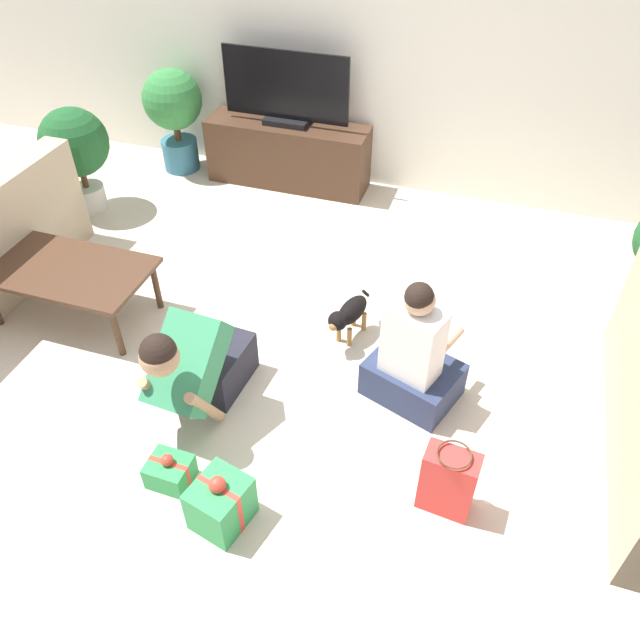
% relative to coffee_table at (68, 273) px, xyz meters
% --- Properties ---
extents(ground_plane, '(16.00, 16.00, 0.00)m').
position_rel_coffee_table_xyz_m(ground_plane, '(1.49, -0.13, -0.37)').
color(ground_plane, beige).
extents(wall_back, '(8.40, 0.06, 2.60)m').
position_rel_coffee_table_xyz_m(wall_back, '(1.49, 2.50, 0.93)').
color(wall_back, white).
rests_on(wall_back, ground_plane).
extents(coffee_table, '(1.09, 0.62, 0.41)m').
position_rel_coffee_table_xyz_m(coffee_table, '(0.00, 0.00, 0.00)').
color(coffee_table, '#472D1E').
rests_on(coffee_table, ground_plane).
extents(tv_console, '(1.45, 0.40, 0.57)m').
position_rel_coffee_table_xyz_m(tv_console, '(0.73, 2.23, -0.08)').
color(tv_console, '#472D1E').
rests_on(tv_console, ground_plane).
extents(tv, '(1.11, 0.20, 0.62)m').
position_rel_coffee_table_xyz_m(tv, '(0.73, 2.23, 0.48)').
color(tv, black).
rests_on(tv, tv_console).
extents(potted_plant_back_left, '(0.53, 0.53, 0.94)m').
position_rel_coffee_table_xyz_m(potted_plant_back_left, '(-0.34, 2.18, 0.21)').
color(potted_plant_back_left, '#336B84').
rests_on(potted_plant_back_left, ground_plane).
extents(potted_plant_corner_left, '(0.56, 0.56, 0.89)m').
position_rel_coffee_table_xyz_m(potted_plant_corner_left, '(-0.75, 1.26, 0.20)').
color(potted_plant_corner_left, beige).
rests_on(potted_plant_corner_left, ground_plane).
extents(person_kneeling, '(0.37, 0.84, 0.81)m').
position_rel_coffee_table_xyz_m(person_kneeling, '(1.20, -0.50, -0.01)').
color(person_kneeling, '#23232D').
rests_on(person_kneeling, ground_plane).
extents(person_sitting, '(0.62, 0.59, 0.88)m').
position_rel_coffee_table_xyz_m(person_sitting, '(2.34, -0.02, -0.06)').
color(person_sitting, '#283351').
rests_on(person_sitting, ground_plane).
extents(dog, '(0.22, 0.46, 0.32)m').
position_rel_coffee_table_xyz_m(dog, '(1.85, 0.35, -0.15)').
color(dog, black).
rests_on(dog, ground_plane).
extents(gift_box_a, '(0.31, 0.33, 0.35)m').
position_rel_coffee_table_xyz_m(gift_box_a, '(1.62, -1.15, -0.22)').
color(gift_box_a, '#2D934C').
rests_on(gift_box_a, ground_plane).
extents(gift_box_b, '(0.23, 0.20, 0.21)m').
position_rel_coffee_table_xyz_m(gift_box_b, '(1.26, -1.02, -0.29)').
color(gift_box_b, '#2D934C').
rests_on(gift_box_b, ground_plane).
extents(gift_bag_a, '(0.28, 0.19, 0.43)m').
position_rel_coffee_table_xyz_m(gift_bag_a, '(2.67, -0.72, -0.16)').
color(gift_bag_a, red).
rests_on(gift_bag_a, ground_plane).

